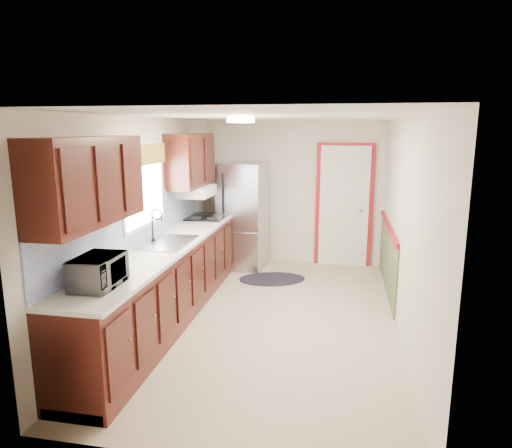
% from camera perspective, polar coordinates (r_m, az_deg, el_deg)
% --- Properties ---
extents(room_shell, '(3.20, 5.20, 2.52)m').
position_cam_1_polar(room_shell, '(5.32, 1.79, 0.27)').
color(room_shell, tan).
rests_on(room_shell, ground).
extents(kitchen_run, '(0.63, 4.00, 2.20)m').
position_cam_1_polar(kitchen_run, '(5.46, -11.66, -3.87)').
color(kitchen_run, '#35100C').
rests_on(kitchen_run, ground).
extents(back_wall_trim, '(1.12, 2.30, 2.08)m').
position_cam_1_polar(back_wall_trim, '(7.49, 11.99, 0.97)').
color(back_wall_trim, maroon).
rests_on(back_wall_trim, ground).
extents(ceiling_fixture, '(0.30, 0.30, 0.06)m').
position_cam_1_polar(ceiling_fixture, '(5.07, -1.92, 12.90)').
color(ceiling_fixture, '#FFD88C').
rests_on(ceiling_fixture, room_shell).
extents(microwave, '(0.28, 0.50, 0.33)m').
position_cam_1_polar(microwave, '(4.10, -19.16, -5.25)').
color(microwave, white).
rests_on(microwave, kitchen_run).
extents(refrigerator, '(0.77, 0.75, 1.73)m').
position_cam_1_polar(refrigerator, '(7.50, -1.65, 1.05)').
color(refrigerator, '#B7B7BC').
rests_on(refrigerator, ground).
extents(rug, '(1.16, 0.91, 0.01)m').
position_cam_1_polar(rug, '(7.05, 2.02, -6.88)').
color(rug, black).
rests_on(rug, ground).
extents(cooktop, '(0.55, 0.66, 0.02)m').
position_cam_1_polar(cooktop, '(6.97, -6.11, 0.89)').
color(cooktop, black).
rests_on(cooktop, kitchen_run).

